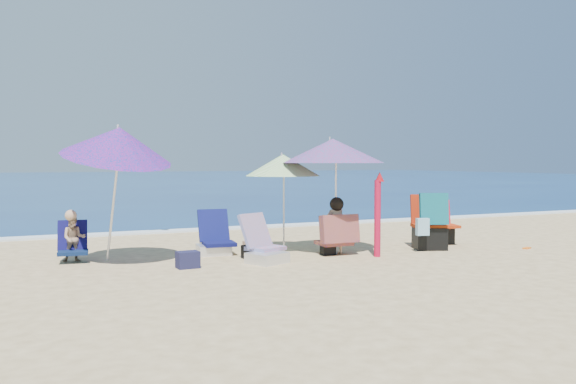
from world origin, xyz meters
name	(u,v)px	position (x,y,z in m)	size (l,w,h in m)	color
ground	(330,262)	(0.00, 0.00, 0.00)	(120.00, 120.00, 0.00)	#D8BC84
sea	(82,181)	(0.00, 45.00, -0.05)	(120.00, 80.00, 0.12)	navy
foam	(230,228)	(0.00, 5.10, 0.02)	(120.00, 0.50, 0.04)	white
umbrella_turquoise	(333,151)	(0.47, 0.78, 1.82)	(2.18, 2.18, 2.07)	white
umbrella_striped	(283,165)	(-0.29, 1.26, 1.57)	(1.64, 1.64, 1.79)	silver
umbrella_blue	(118,143)	(-3.16, 1.13, 1.92)	(2.22, 2.26, 2.35)	silver
furled_umbrella	(378,210)	(1.00, 0.14, 0.80)	(0.18, 0.17, 1.46)	#B80D30
chair_navy	(215,242)	(-1.47, 1.57, 0.21)	(0.68, 0.77, 0.77)	#0C1048
chair_rainbow	(264,249)	(-0.96, 0.48, 0.20)	(0.79, 0.99, 0.77)	#DB4D5B
camp_chair_left	(440,231)	(3.01, 1.00, 0.26)	(0.63, 0.76, 0.87)	#AE2D0C
camp_chair_right	(429,229)	(2.35, 0.47, 0.38)	(0.89, 0.83, 1.06)	#9E290B
person_center	(337,227)	(0.45, 0.59, 0.49)	(0.70, 0.58, 1.01)	tan
person_left	(73,238)	(-3.80, 1.75, 0.39)	(0.51, 0.63, 0.85)	tan
bag_navy_a	(188,260)	(-2.25, 0.42, 0.13)	(0.34, 0.26, 0.26)	#1B1B3B
bag_black_a	(252,252)	(-1.02, 0.88, 0.11)	(0.34, 0.28, 0.22)	black
bag_tan	(251,247)	(-0.84, 1.42, 0.11)	(0.29, 0.25, 0.22)	tan
bag_black_b	(328,250)	(0.31, 0.66, 0.09)	(0.25, 0.18, 0.19)	black
orange_item	(527,248)	(4.05, -0.24, 0.01)	(0.21, 0.15, 0.03)	orange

